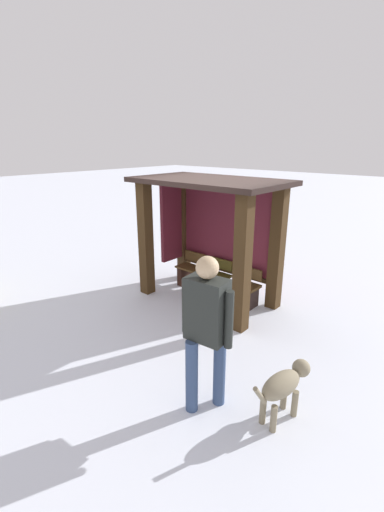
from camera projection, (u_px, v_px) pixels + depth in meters
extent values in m
plane|color=white|center=(207.00, 299.00, 6.77)|extent=(60.00, 60.00, 0.00)
cube|color=#3C2814|center=(146.00, 239.00, 6.74)|extent=(0.22, 0.22, 2.22)
cube|color=#3C2814|center=(242.00, 265.00, 5.33)|extent=(0.22, 0.22, 2.22)
cube|color=#3C2814|center=(184.00, 229.00, 7.52)|extent=(0.22, 0.22, 2.22)
cube|color=#3C2814|center=(277.00, 250.00, 6.11)|extent=(0.22, 0.22, 2.22)
cube|color=black|center=(209.00, 181.00, 6.07)|extent=(2.74, 1.59, 0.09)
cube|color=maroon|center=(226.00, 228.00, 6.75)|extent=(2.03, 0.08, 1.60)
cube|color=#3C2814|center=(224.00, 269.00, 7.00)|extent=(2.03, 0.06, 0.08)
cube|color=maroon|center=(172.00, 222.00, 7.20)|extent=(0.08, 0.60, 1.60)
cube|color=#553B1C|center=(190.00, 268.00, 7.24)|extent=(0.56, 0.36, 0.03)
cube|color=#553B1C|center=(195.00, 257.00, 7.29)|extent=(0.54, 0.04, 0.20)
cube|color=black|center=(197.00, 279.00, 7.19)|extent=(0.12, 0.31, 0.40)
cube|color=black|center=(184.00, 275.00, 7.42)|extent=(0.12, 0.31, 0.40)
cube|color=#473D16|center=(215.00, 275.00, 6.82)|extent=(0.56, 0.39, 0.04)
cube|color=#473D16|center=(221.00, 264.00, 6.88)|extent=(0.54, 0.04, 0.20)
cube|color=#2F1F14|center=(223.00, 288.00, 6.77)|extent=(0.12, 0.33, 0.40)
cube|color=#2F1F14|center=(208.00, 283.00, 7.00)|extent=(0.12, 0.33, 0.40)
cube|color=#50381D|center=(244.00, 285.00, 6.41)|extent=(0.56, 0.36, 0.05)
cube|color=#50381D|center=(249.00, 273.00, 6.46)|extent=(0.54, 0.04, 0.20)
cube|color=#2D201E|center=(252.00, 298.00, 6.36)|extent=(0.12, 0.31, 0.37)
cube|color=#2D201E|center=(235.00, 293.00, 6.59)|extent=(0.12, 0.31, 0.37)
cube|color=#262A27|center=(207.00, 310.00, 3.64)|extent=(0.47, 0.31, 0.70)
sphere|color=tan|center=(207.00, 268.00, 3.49)|extent=(0.24, 0.24, 0.24)
cylinder|color=#34486F|center=(219.00, 370.00, 3.94)|extent=(0.15, 0.15, 0.89)
cylinder|color=#34486F|center=(192.00, 376.00, 3.83)|extent=(0.15, 0.15, 0.89)
cylinder|color=#262A27|center=(229.00, 320.00, 3.50)|extent=(0.10, 0.10, 0.63)
cylinder|color=#262A27|center=(186.00, 306.00, 3.80)|extent=(0.10, 0.10, 0.63)
ellipsoid|color=gray|center=(281.00, 385.00, 3.69)|extent=(0.34, 0.60, 0.27)
sphere|color=gray|center=(301.00, 368.00, 3.88)|extent=(0.20, 0.20, 0.20)
cylinder|color=gray|center=(260.00, 395.00, 3.48)|extent=(0.09, 0.21, 0.27)
cylinder|color=gray|center=(295.00, 404.00, 3.83)|extent=(0.07, 0.07, 0.32)
cylinder|color=gray|center=(284.00, 396.00, 3.94)|extent=(0.07, 0.07, 0.32)
cylinder|color=gray|center=(274.00, 419.00, 3.62)|extent=(0.07, 0.07, 0.32)
cylinder|color=gray|center=(263.00, 411.00, 3.73)|extent=(0.07, 0.07, 0.32)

